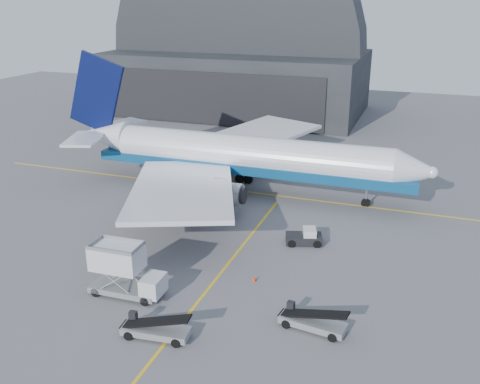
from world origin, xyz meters
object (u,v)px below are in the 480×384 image
at_px(belt_loader_b, 312,321).
at_px(catering_truck, 124,271).
at_px(airliner, 236,155).
at_px(pushback_tug, 305,238).
at_px(belt_loader_a, 155,329).

bearing_deg(belt_loader_b, catering_truck, -170.58).
height_order(airliner, pushback_tug, airliner).
bearing_deg(pushback_tug, belt_loader_b, -91.88).
bearing_deg(airliner, pushback_tug, -45.68).
bearing_deg(belt_loader_a, catering_truck, 133.53).
relative_size(airliner, belt_loader_a, 8.83).
relative_size(belt_loader_a, belt_loader_b, 1.00).
xyz_separation_m(catering_truck, belt_loader_b, (15.32, 0.44, -1.53)).
distance_m(catering_truck, belt_loader_b, 15.41).
bearing_deg(airliner, catering_truck, -90.14).
xyz_separation_m(airliner, pushback_tug, (11.53, -11.81, -3.97)).
relative_size(catering_truck, belt_loader_a, 1.18).
height_order(catering_truck, belt_loader_a, catering_truck).
relative_size(catering_truck, belt_loader_b, 1.18).
xyz_separation_m(belt_loader_a, belt_loader_b, (10.32, 4.71, -0.00)).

